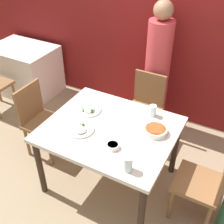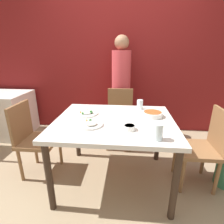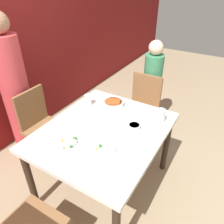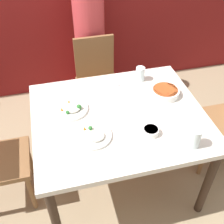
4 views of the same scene
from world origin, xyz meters
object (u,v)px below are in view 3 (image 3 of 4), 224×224
at_px(chair_adult_spot, 42,124).
at_px(bowl_curry, 113,103).
at_px(glass_water_tall, 88,100).
at_px(chair_child_spot, 142,107).
at_px(person_adult, 16,94).
at_px(person_child, 151,90).
at_px(plate_rice_adult, 68,144).

relative_size(chair_adult_spot, bowl_curry, 4.03).
xyz_separation_m(bowl_curry, glass_water_tall, (-0.12, 0.23, 0.03)).
distance_m(chair_child_spot, glass_water_tall, 0.81).
distance_m(person_adult, person_child, 1.66).
height_order(chair_adult_spot, person_adult, person_adult).
xyz_separation_m(chair_child_spot, glass_water_tall, (-0.66, 0.33, 0.33)).
distance_m(chair_adult_spot, plate_rice_adult, 0.83).
relative_size(chair_child_spot, person_adult, 0.53).
relative_size(person_adult, bowl_curry, 7.62).
bearing_deg(person_adult, chair_child_spot, -50.77).
distance_m(chair_child_spot, person_child, 0.31).
bearing_deg(person_adult, chair_adult_spot, -90.00).
height_order(chair_child_spot, bowl_curry, chair_child_spot).
distance_m(chair_adult_spot, glass_water_tall, 0.63).
bearing_deg(person_adult, plate_rice_adult, -108.05).
distance_m(bowl_curry, plate_rice_adult, 0.72).
xyz_separation_m(person_child, glass_water_tall, (-0.95, 0.33, 0.21)).
bearing_deg(person_adult, person_child, -42.91).
height_order(chair_adult_spot, glass_water_tall, chair_adult_spot).
xyz_separation_m(person_child, bowl_curry, (-0.83, 0.10, 0.18)).
bearing_deg(bowl_curry, chair_child_spot, -10.44).
relative_size(person_adult, person_child, 1.32).
relative_size(person_child, bowl_curry, 5.79).
height_order(chair_child_spot, person_child, person_child).
bearing_deg(glass_water_tall, chair_child_spot, -26.72).
height_order(chair_child_spot, person_adult, person_adult).
xyz_separation_m(person_adult, plate_rice_adult, (-0.34, -1.03, -0.01)).
xyz_separation_m(person_adult, person_child, (1.21, -1.13, -0.18)).
distance_m(chair_adult_spot, person_adult, 0.44).
relative_size(person_child, glass_water_tall, 10.81).
height_order(chair_child_spot, plate_rice_adult, chair_child_spot).
bearing_deg(chair_child_spot, person_child, 90.00).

